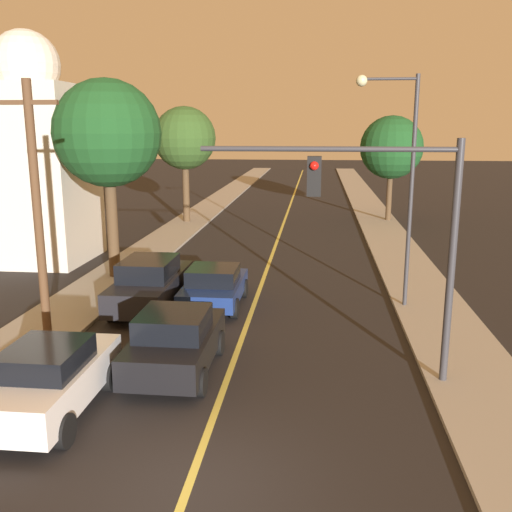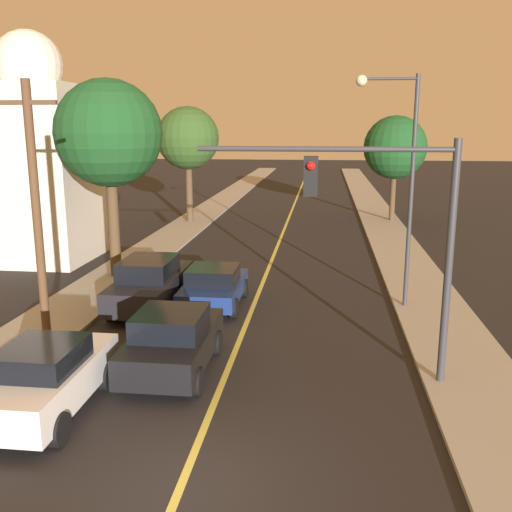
% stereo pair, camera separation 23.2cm
% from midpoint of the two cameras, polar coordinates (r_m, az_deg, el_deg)
% --- Properties ---
extents(ground_plane, '(200.00, 200.00, 0.00)m').
position_cam_midpoint_polar(ground_plane, '(10.50, -7.67, -22.39)').
color(ground_plane, black).
extents(road_surface, '(9.56, 80.00, 0.01)m').
position_cam_midpoint_polar(road_surface, '(44.77, 3.26, 5.04)').
color(road_surface, black).
rests_on(road_surface, ground).
extents(sidewalk_left, '(2.50, 80.00, 0.12)m').
position_cam_midpoint_polar(sidewalk_left, '(45.46, -4.38, 5.21)').
color(sidewalk_left, '#9E998E').
rests_on(sidewalk_left, ground).
extents(sidewalk_right, '(2.50, 80.00, 0.12)m').
position_cam_midpoint_polar(sidewalk_right, '(44.87, 11.01, 4.91)').
color(sidewalk_right, '#9E998E').
rests_on(sidewalk_right, ground).
extents(car_near_lane_front, '(1.98, 3.94, 1.63)m').
position_cam_midpoint_polar(car_near_lane_front, '(14.47, -8.53, -8.44)').
color(car_near_lane_front, black).
rests_on(car_near_lane_front, ground).
extents(car_near_lane_second, '(1.97, 3.81, 1.42)m').
position_cam_midpoint_polar(car_near_lane_second, '(19.50, -4.56, -3.02)').
color(car_near_lane_second, navy).
rests_on(car_near_lane_second, ground).
extents(car_outer_lane_front, '(1.84, 3.96, 1.61)m').
position_cam_midpoint_polar(car_outer_lane_front, '(13.11, -20.36, -11.44)').
color(car_outer_lane_front, white).
rests_on(car_outer_lane_front, ground).
extents(car_outer_lane_second, '(1.98, 4.79, 1.75)m').
position_cam_midpoint_polar(car_outer_lane_second, '(19.60, -10.84, -2.69)').
color(car_outer_lane_second, black).
rests_on(car_outer_lane_second, ground).
extents(traffic_signal_mast, '(5.87, 0.42, 5.67)m').
position_cam_midpoint_polar(traffic_signal_mast, '(13.29, 12.65, 3.96)').
color(traffic_signal_mast, '#333338').
rests_on(traffic_signal_mast, ground).
extents(streetlamp_right, '(1.99, 0.36, 7.53)m').
position_cam_midpoint_polar(streetlamp_right, '(19.17, 13.75, 9.14)').
color(streetlamp_right, '#333338').
rests_on(streetlamp_right, ground).
extents(utility_pole_left, '(1.60, 0.24, 7.12)m').
position_cam_midpoint_polar(utility_pole_left, '(16.46, -21.41, 4.27)').
color(utility_pole_left, '#513823').
rests_on(utility_pole_left, ground).
extents(tree_left_near, '(4.14, 4.14, 7.74)m').
position_cam_midpoint_polar(tree_left_near, '(23.17, -14.93, 11.68)').
color(tree_left_near, '#4C3823').
rests_on(tree_left_near, ground).
extents(tree_left_far, '(3.88, 3.88, 7.17)m').
position_cam_midpoint_polar(tree_left_far, '(36.44, -7.34, 11.56)').
color(tree_left_far, '#4C3823').
rests_on(tree_left_far, ground).
extents(tree_right_near, '(3.97, 3.97, 6.63)m').
position_cam_midpoint_polar(tree_right_near, '(37.71, 13.23, 10.50)').
color(tree_right_near, '#4C3823').
rests_on(tree_right_near, ground).
extents(domed_building_left, '(4.55, 4.55, 10.11)m').
position_cam_midpoint_polar(domed_building_left, '(27.70, -21.57, 8.87)').
color(domed_building_left, beige).
rests_on(domed_building_left, ground).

